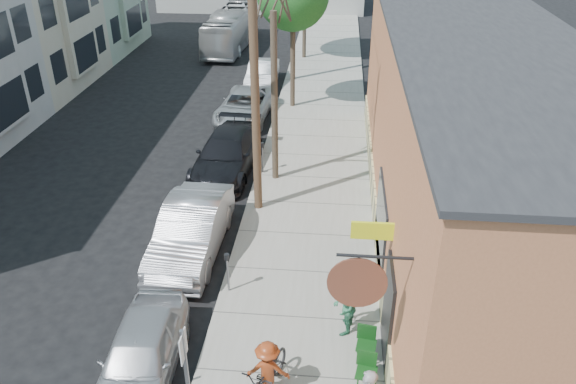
# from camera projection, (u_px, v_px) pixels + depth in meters

# --- Properties ---
(ground) EXTENTS (120.00, 120.00, 0.00)m
(ground) POSITION_uv_depth(u_px,v_px,m) (141.00, 311.00, 15.25)
(ground) COLOR black
(sidewalk) EXTENTS (4.50, 58.00, 0.15)m
(sidewalk) POSITION_uv_depth(u_px,v_px,m) (316.00, 147.00, 24.44)
(sidewalk) COLOR gray
(sidewalk) RESTS_ON ground
(cafe_building) EXTENTS (6.60, 20.20, 6.61)m
(cafe_building) POSITION_uv_depth(u_px,v_px,m) (464.00, 138.00, 17.27)
(cafe_building) COLOR #BC6D45
(cafe_building) RESTS_ON ground
(sign_post) EXTENTS (0.07, 0.45, 2.80)m
(sign_post) POSITION_uv_depth(u_px,v_px,m) (187.00, 373.00, 10.96)
(sign_post) COLOR slate
(sign_post) RESTS_ON sidewalk
(parking_meter_near) EXTENTS (0.14, 0.14, 1.24)m
(parking_meter_near) POSITION_uv_depth(u_px,v_px,m) (227.00, 266.00, 15.39)
(parking_meter_near) COLOR slate
(parking_meter_near) RESTS_ON sidewalk
(parking_meter_far) EXTENTS (0.14, 0.14, 1.24)m
(parking_meter_far) POSITION_uv_depth(u_px,v_px,m) (262.00, 152.00, 21.81)
(parking_meter_far) COLOR slate
(parking_meter_far) RESTS_ON sidewalk
(utility_pole_near) EXTENTS (3.57, 0.28, 10.00)m
(utility_pole_near) POSITION_uv_depth(u_px,v_px,m) (252.00, 60.00, 17.26)
(utility_pole_near) COLOR #503A28
(utility_pole_near) RESTS_ON sidewalk
(tree_bare) EXTENTS (0.24, 0.24, 6.28)m
(tree_bare) POSITION_uv_depth(u_px,v_px,m) (274.00, 100.00, 20.24)
(tree_bare) COLOR #44392C
(tree_bare) RESTS_ON sidewalk
(patio_chair_a) EXTENTS (0.57, 0.57, 0.88)m
(patio_chair_a) POSITION_uv_depth(u_px,v_px,m) (366.00, 345.00, 13.33)
(patio_chair_a) COLOR #113F15
(patio_chair_a) RESTS_ON sidewalk
(patio_chair_b) EXTENTS (0.59, 0.59, 0.88)m
(patio_chair_b) POSITION_uv_depth(u_px,v_px,m) (366.00, 373.00, 12.59)
(patio_chair_b) COLOR #113F15
(patio_chair_b) RESTS_ON sidewalk
(patron_green) EXTENTS (0.72, 0.86, 1.57)m
(patron_green) POSITION_uv_depth(u_px,v_px,m) (344.00, 307.00, 14.00)
(patron_green) COLOR #2E7552
(patron_green) RESTS_ON sidewalk
(cyclist) EXTENTS (0.98, 0.58, 1.49)m
(cyclist) POSITION_uv_depth(u_px,v_px,m) (268.00, 370.00, 12.26)
(cyclist) COLOR maroon
(cyclist) RESTS_ON sidewalk
(cyclist_bike) EXTENTS (1.27, 2.14, 1.06)m
(cyclist_bike) POSITION_uv_depth(u_px,v_px,m) (268.00, 377.00, 12.36)
(cyclist_bike) COLOR black
(cyclist_bike) RESTS_ON sidewalk
(car_0) EXTENTS (1.85, 4.18, 1.40)m
(car_0) POSITION_uv_depth(u_px,v_px,m) (141.00, 354.00, 12.93)
(car_0) COLOR #B2B5BA
(car_0) RESTS_ON ground
(car_1) EXTENTS (1.83, 5.03, 1.65)m
(car_1) POSITION_uv_depth(u_px,v_px,m) (191.00, 230.00, 17.27)
(car_1) COLOR #ADAEB6
(car_1) RESTS_ON ground
(car_2) EXTENTS (2.47, 5.41, 1.54)m
(car_2) POSITION_uv_depth(u_px,v_px,m) (227.00, 154.00, 22.20)
(car_2) COLOR black
(car_2) RESTS_ON ground
(car_3) EXTENTS (2.62, 5.07, 1.37)m
(car_3) POSITION_uv_depth(u_px,v_px,m) (245.00, 106.00, 27.12)
(car_3) COLOR #A8ACAF
(car_3) RESTS_ON ground
(car_4) EXTENTS (1.52, 4.24, 1.39)m
(car_4) POSITION_uv_depth(u_px,v_px,m) (262.00, 74.00, 31.51)
(car_4) COLOR #B2B6BA
(car_4) RESTS_ON ground
(bus) EXTENTS (2.46, 9.25, 2.56)m
(bus) POSITION_uv_depth(u_px,v_px,m) (231.00, 29.00, 38.49)
(bus) COLOR silver
(bus) RESTS_ON ground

